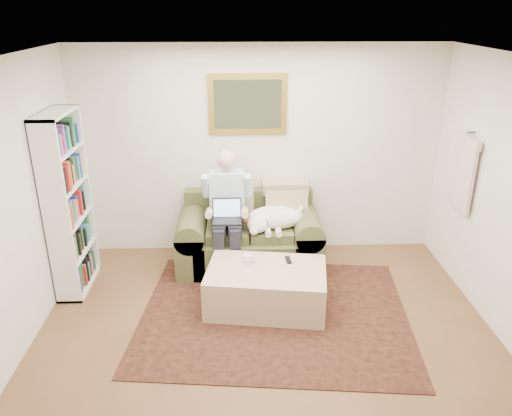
{
  "coord_description": "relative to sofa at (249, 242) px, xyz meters",
  "views": [
    {
      "loc": [
        -0.25,
        -3.46,
        3.0
      ],
      "look_at": [
        -0.06,
        1.54,
        0.95
      ],
      "focal_mm": 35.0,
      "sensor_mm": 36.0,
      "label": 1
    }
  ],
  "objects": [
    {
      "name": "laptop",
      "position": [
        -0.26,
        -0.23,
        0.46
      ],
      "size": [
        0.34,
        0.27,
        0.24
      ],
      "color": "black",
      "rests_on": "seated_man"
    },
    {
      "name": "seated_man",
      "position": [
        -0.26,
        -0.16,
        0.43
      ],
      "size": [
        0.57,
        0.81,
        1.45
      ],
      "primitive_type": null,
      "color": "#8CC5D8",
      "rests_on": "sofa"
    },
    {
      "name": "sofa",
      "position": [
        0.0,
        0.0,
        0.0
      ],
      "size": [
        1.73,
        0.88,
        1.04
      ],
      "color": "#596033",
      "rests_on": "room_shell"
    },
    {
      "name": "wall_mirror",
      "position": [
        0.0,
        0.44,
        1.6
      ],
      "size": [
        0.94,
        0.04,
        0.72
      ],
      "color": "gold",
      "rests_on": "room_shell"
    },
    {
      "name": "tv_remote",
      "position": [
        0.4,
        -0.77,
        0.16
      ],
      "size": [
        0.06,
        0.15,
        0.02
      ],
      "primitive_type": "cube",
      "rotation": [
        0.0,
        0.0,
        0.08
      ],
      "color": "black",
      "rests_on": "ottoman"
    },
    {
      "name": "sleeping_dog",
      "position": [
        0.31,
        -0.09,
        0.36
      ],
      "size": [
        0.71,
        0.45,
        0.26
      ],
      "primitive_type": null,
      "color": "white",
      "rests_on": "sofa"
    },
    {
      "name": "room_shell",
      "position": [
        0.13,
        -1.68,
        1.0
      ],
      "size": [
        4.51,
        5.0,
        2.61
      ],
      "color": "brown",
      "rests_on": "ground"
    },
    {
      "name": "coffee_mug",
      "position": [
        -0.03,
        -0.82,
        0.2
      ],
      "size": [
        0.08,
        0.08,
        0.1
      ],
      "primitive_type": "cylinder",
      "color": "white",
      "rests_on": "ottoman"
    },
    {
      "name": "bookshelf",
      "position": [
        -1.97,
        -0.43,
        0.7
      ],
      "size": [
        0.28,
        0.8,
        2.0
      ],
      "primitive_type": null,
      "color": "white",
      "rests_on": "room_shell"
    },
    {
      "name": "hanging_shirt",
      "position": [
        2.32,
        -0.43,
        1.05
      ],
      "size": [
        0.06,
        0.52,
        0.9
      ],
      "primitive_type": null,
      "color": "beige",
      "rests_on": "room_shell"
    },
    {
      "name": "ottoman",
      "position": [
        0.16,
        -0.95,
        -0.07
      ],
      "size": [
        1.33,
        0.95,
        0.45
      ],
      "primitive_type": "cube",
      "rotation": [
        0.0,
        0.0,
        -0.14
      ],
      "color": "#C7B385",
      "rests_on": "room_shell"
    },
    {
      "name": "rug",
      "position": [
        0.23,
        -1.1,
        -0.29
      ],
      "size": [
        2.94,
        2.45,
        0.01
      ],
      "primitive_type": "cube",
      "rotation": [
        0.0,
        0.0,
        -0.1
      ],
      "color": "black",
      "rests_on": "room_shell"
    }
  ]
}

